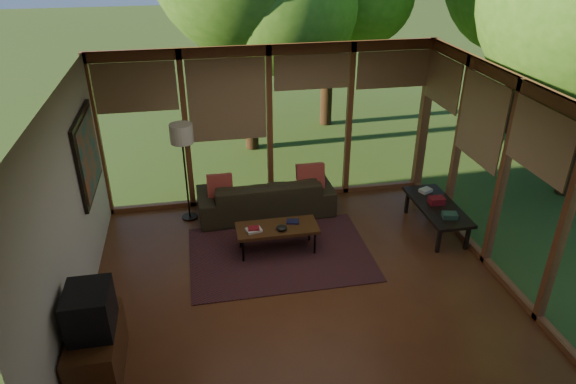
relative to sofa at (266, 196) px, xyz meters
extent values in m
plane|color=brown|center=(0.17, -2.00, -0.33)|extent=(5.50, 5.50, 0.00)
plane|color=silver|center=(0.17, -2.00, 2.37)|extent=(5.50, 5.50, 0.00)
cube|color=beige|center=(-2.58, -2.00, 1.02)|extent=(0.04, 5.00, 2.70)
cube|color=beige|center=(0.17, -4.50, 1.02)|extent=(5.50, 0.04, 2.70)
cube|color=brown|center=(0.17, 0.50, 1.02)|extent=(5.50, 0.12, 2.70)
cube|color=brown|center=(2.92, -2.00, 1.02)|extent=(0.12, 5.00, 2.70)
plane|color=#395921|center=(8.17, 6.00, -0.34)|extent=(40.00, 40.00, 0.00)
cylinder|color=#342212|center=(0.14, 2.96, 2.10)|extent=(0.28, 0.28, 4.86)
cylinder|color=#342212|center=(2.10, 4.17, 2.15)|extent=(0.28, 0.28, 4.96)
cylinder|color=#342212|center=(5.90, 2.79, 1.88)|extent=(0.28, 0.28, 4.42)
cube|color=maroon|center=(0.02, -1.26, -0.32)|extent=(2.65, 1.88, 0.01)
imported|color=#312918|center=(0.00, 0.00, 0.00)|extent=(2.26, 0.94, 0.65)
cube|color=maroon|center=(-0.75, -0.05, 0.26)|extent=(0.41, 0.22, 0.43)
cube|color=maroon|center=(0.75, -0.05, 0.28)|extent=(0.46, 0.25, 0.48)
cube|color=beige|center=(-0.36, -1.22, 0.11)|extent=(0.25, 0.21, 0.03)
cube|color=maroon|center=(-0.36, -1.22, 0.14)|extent=(0.17, 0.13, 0.03)
cube|color=#161732|center=(0.24, -1.09, 0.11)|extent=(0.21, 0.17, 0.03)
ellipsoid|color=black|center=(0.04, -1.27, 0.13)|extent=(0.16, 0.16, 0.07)
cube|color=#4F2B15|center=(-2.30, -3.10, -0.03)|extent=(0.50, 1.00, 0.60)
cube|color=black|center=(-2.28, -3.10, 0.52)|extent=(0.45, 0.55, 0.50)
cube|color=#2D4F3E|center=(2.57, -1.45, 0.17)|extent=(0.25, 0.21, 0.08)
cube|color=maroon|center=(2.57, -1.00, 0.18)|extent=(0.24, 0.18, 0.11)
cube|color=beige|center=(2.57, -0.60, 0.15)|extent=(0.24, 0.21, 0.05)
cylinder|color=black|center=(-1.28, 0.08, -0.31)|extent=(0.26, 0.26, 0.03)
cylinder|color=black|center=(-1.28, 0.08, 0.46)|extent=(0.03, 0.03, 1.52)
cylinder|color=beige|center=(-1.28, 0.08, 1.17)|extent=(0.36, 0.36, 0.30)
cube|color=#4F2B15|center=(-0.01, -1.17, 0.07)|extent=(1.20, 0.50, 0.05)
cylinder|color=black|center=(-0.54, -1.35, -0.14)|extent=(0.03, 0.03, 0.38)
cylinder|color=black|center=(0.52, -1.35, -0.14)|extent=(0.03, 0.03, 0.38)
cylinder|color=black|center=(-0.54, -0.99, -0.14)|extent=(0.03, 0.03, 0.38)
cylinder|color=black|center=(0.52, -0.99, -0.14)|extent=(0.03, 0.03, 0.38)
cube|color=black|center=(2.57, -1.05, 0.10)|extent=(0.60, 1.40, 0.05)
cube|color=black|center=(2.34, -1.65, -0.13)|extent=(0.05, 0.05, 0.40)
cube|color=black|center=(2.80, -1.65, -0.13)|extent=(0.05, 0.05, 0.40)
cube|color=black|center=(2.34, -0.45, -0.13)|extent=(0.05, 0.05, 0.40)
cube|color=black|center=(2.80, -0.45, -0.13)|extent=(0.05, 0.05, 0.40)
cube|color=black|center=(-2.55, -0.60, 1.22)|extent=(0.05, 1.35, 1.15)
cube|color=#175C68|center=(-2.52, -0.60, 1.22)|extent=(0.02, 1.20, 1.00)
camera|label=1|loc=(-1.06, -7.50, 4.04)|focal=32.00mm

